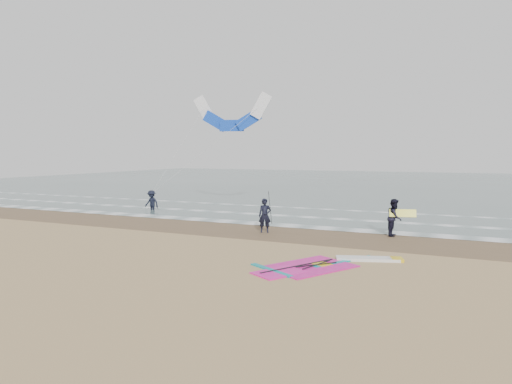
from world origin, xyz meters
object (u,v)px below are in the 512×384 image
at_px(person_standing, 265,216).
at_px(surf_kite, 231,116).
at_px(person_wading, 152,198).
at_px(windsurf_rig, 327,265).
at_px(person_walking, 395,218).

bearing_deg(person_standing, surf_kite, 103.89).
bearing_deg(person_wading, person_standing, -20.52).
relative_size(person_standing, surf_kite, 0.22).
height_order(person_wading, surf_kite, surf_kite).
bearing_deg(surf_kite, person_wading, -144.61).
distance_m(windsurf_rig, person_wading, 19.39).
bearing_deg(windsurf_rig, surf_kite, 128.41).
bearing_deg(surf_kite, person_standing, -53.61).
distance_m(person_standing, surf_kite, 12.33).
xyz_separation_m(person_wading, surf_kite, (4.83, 3.43, 6.01)).
distance_m(person_wading, surf_kite, 8.44).
xyz_separation_m(person_standing, surf_kite, (-6.39, 8.67, 6.01)).
bearing_deg(person_walking, windsurf_rig, 169.42).
distance_m(person_standing, person_wading, 12.38).
relative_size(windsurf_rig, surf_kite, 0.65).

